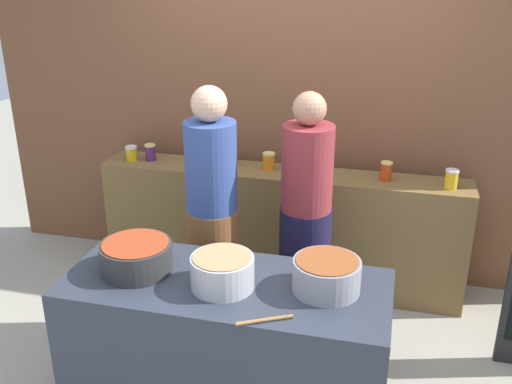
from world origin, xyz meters
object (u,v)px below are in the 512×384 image
preserve_jar_7 (451,179)px  cooking_pot_left (136,257)px  preserve_jar_6 (386,171)px  cooking_pot_center (223,272)px  cooking_pot_right (327,275)px  cook_with_tongs (213,229)px  wooden_spoon (264,320)px  preserve_jar_2 (207,155)px  preserve_jar_4 (269,161)px  preserve_jar_1 (150,152)px  preserve_jar_3 (231,158)px  preserve_jar_5 (300,165)px  preserve_jar_0 (131,153)px  cook_in_cap (305,229)px

preserve_jar_7 → cooking_pot_left: (-1.67, -1.36, -0.10)m
preserve_jar_6 → cooking_pot_center: preserve_jar_6 is taller
cooking_pot_center → cooking_pot_left: bearing=174.7°
cooking_pot_right → cook_with_tongs: cook_with_tongs is taller
cooking_pot_right → wooden_spoon: size_ratio=1.25×
preserve_jar_2 → preserve_jar_4: (0.47, 0.00, -0.01)m
preserve_jar_1 → cooking_pot_center: bearing=-54.9°
cooking_pot_right → wooden_spoon: cooking_pot_right is taller
preserve_jar_3 → cooking_pot_left: 1.45m
preserve_jar_1 → preserve_jar_2: size_ratio=0.88×
preserve_jar_3 → cooking_pot_center: (0.40, -1.49, -0.08)m
preserve_jar_6 → preserve_jar_1: bearing=179.9°
preserve_jar_4 → cooking_pot_center: 1.47m
preserve_jar_6 → preserve_jar_7: (0.43, -0.04, -0.00)m
preserve_jar_5 → preserve_jar_6: (0.61, -0.03, 0.02)m
preserve_jar_3 → preserve_jar_6: preserve_jar_6 is taller
preserve_jar_6 → cooking_pot_left: size_ratio=0.35×
preserve_jar_1 → cooking_pot_center: (1.02, -1.45, -0.09)m
preserve_jar_2 → preserve_jar_3: size_ratio=1.27×
preserve_jar_0 → cooking_pot_center: 1.82m
cooking_pot_left → wooden_spoon: size_ratio=1.40×
preserve_jar_6 → preserve_jar_2: bearing=179.4°
preserve_jar_0 → cooking_pot_left: bearing=-64.0°
cook_in_cap → cooking_pot_right: bearing=-73.4°
wooden_spoon → preserve_jar_1: bearing=127.3°
preserve_jar_7 → cooking_pot_right: size_ratio=0.39×
preserve_jar_7 → cooking_pot_left: preserve_jar_7 is taller
preserve_jar_2 → cook_with_tongs: cook_with_tongs is taller
preserve_jar_0 → cook_in_cap: cook_in_cap is taller
preserve_jar_3 → cook_in_cap: size_ratio=0.07×
preserve_jar_5 → cooking_pot_right: bearing=-74.5°
cooking_pot_left → cook_in_cap: 1.15m
wooden_spoon → preserve_jar_3: bearing=111.2°
cooking_pot_left → preserve_jar_7: bearing=39.2°
preserve_jar_4 → preserve_jar_2: bearing=-179.6°
preserve_jar_4 → cooking_pot_center: bearing=-86.1°
cooking_pot_right → cook_in_cap: bearing=106.6°
preserve_jar_5 → cook_with_tongs: (-0.41, -0.79, -0.19)m
preserve_jar_1 → cook_with_tongs: (0.75, -0.77, -0.21)m
preserve_jar_5 → cook_in_cap: cook_in_cap is taller
cook_with_tongs → preserve_jar_0: bearing=140.7°
preserve_jar_7 → cooking_pot_right: 1.47m
preserve_jar_1 → preserve_jar_7: preserve_jar_7 is taller
preserve_jar_0 → wooden_spoon: (1.43, -1.66, -0.16)m
preserve_jar_0 → preserve_jar_1: 0.14m
preserve_jar_1 → cooking_pot_right: 2.05m
cooking_pot_left → cook_with_tongs: cook_with_tongs is taller
preserve_jar_3 → cook_in_cap: (0.67, -0.60, -0.23)m
preserve_jar_2 → cook_with_tongs: bearing=-69.3°
preserve_jar_2 → preserve_jar_3: bearing=8.0°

